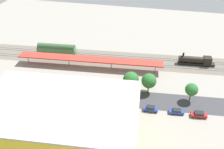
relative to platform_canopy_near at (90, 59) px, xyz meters
name	(u,v)px	position (x,y,z in m)	size (l,w,h in m)	color
ground_plane	(105,92)	(-9.61, 14.15, -3.73)	(177.09, 177.09, 0.00)	gray
rail_bed	(118,59)	(-9.61, -8.42, -3.72)	(110.68, 13.29, 0.01)	#665E54
street_asphalt	(103,96)	(-9.61, 16.78, -3.72)	(110.68, 9.00, 0.01)	#38383D
track_rails	(118,59)	(-9.61, -8.42, -3.55)	(110.35, 15.59, 0.12)	#9E9EA8
platform_canopy_near	(90,59)	(0.00, 0.00, 0.00)	(56.79, 8.91, 3.98)	#B73328
locomotive	(197,61)	(-41.15, -11.08, -1.95)	(14.27, 3.64, 4.96)	black
freight_coach_far	(57,50)	(16.15, -5.78, -0.74)	(16.49, 4.11, 5.68)	black
parked_car_0	(199,115)	(-40.19, 20.07, -2.94)	(4.94, 2.28, 1.78)	black
parked_car_1	(176,112)	(-33.59, 19.99, -3.04)	(4.67, 2.10, 1.52)	black
parked_car_2	(151,109)	(-25.70, 20.55, -2.94)	(4.53, 1.88, 1.77)	black
parked_car_3	(131,105)	(-19.35, 19.78, -3.04)	(4.20, 2.24, 1.52)	black
parked_car_4	(110,102)	(-12.60, 20.29, -2.93)	(4.32, 2.29, 1.80)	black
parked_car_5	(88,99)	(-5.38, 20.26, -2.97)	(4.90, 2.13, 1.71)	black
parked_car_6	(67,96)	(1.86, 20.18, -2.96)	(4.36, 2.00, 1.72)	black
parked_car_7	(49,93)	(8.51, 19.81, -3.03)	(4.54, 2.28, 1.56)	black
construction_building	(63,131)	(-5.91, 41.76, 4.52)	(35.03, 21.81, 16.49)	yellow
construction_roof_slab	(59,104)	(-5.91, 41.76, 12.96)	(35.63, 22.41, 0.40)	#ADA89E
box_truck_0	(48,102)	(6.19, 25.41, -2.00)	(9.43, 3.04, 3.50)	black
box_truck_1	(76,105)	(-2.82, 24.95, -1.99)	(10.50, 3.39, 3.58)	black
street_tree_0	(149,81)	(-23.97, 11.04, 0.91)	(5.05, 5.05, 7.18)	brown
street_tree_1	(131,80)	(-17.93, 11.27, 0.68)	(5.42, 5.42, 7.13)	brown
street_tree_2	(192,90)	(-37.76, 12.75, 0.76)	(4.12, 4.12, 6.57)	brown
traffic_light	(87,93)	(-5.53, 21.58, 0.66)	(0.50, 0.36, 6.64)	#333333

